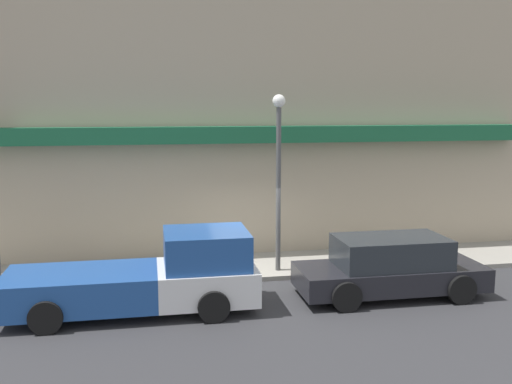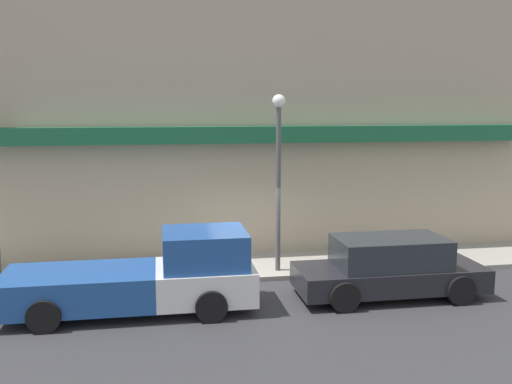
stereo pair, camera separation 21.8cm
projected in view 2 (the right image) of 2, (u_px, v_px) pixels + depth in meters
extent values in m
plane|color=#2D2D30|center=(257.00, 282.00, 15.56)|extent=(80.00, 80.00, 0.00)
cube|color=gray|center=(250.00, 267.00, 16.82)|extent=(36.00, 2.61, 0.13)
cube|color=tan|center=(236.00, 126.00, 18.95)|extent=(19.80, 3.00, 8.17)
cube|color=#195B38|center=(244.00, 135.00, 17.23)|extent=(18.22, 0.60, 0.50)
cube|color=silver|center=(205.00, 282.00, 13.53)|extent=(2.29, 1.94, 0.79)
cube|color=#1E478C|center=(204.00, 248.00, 13.41)|extent=(1.95, 1.78, 0.84)
cube|color=#1E478C|center=(80.00, 288.00, 13.05)|extent=(3.44, 1.94, 0.79)
cylinder|color=black|center=(204.00, 280.00, 14.53)|extent=(0.72, 0.22, 0.72)
cylinder|color=black|center=(211.00, 306.00, 12.64)|extent=(0.72, 0.22, 0.72)
cylinder|color=black|center=(59.00, 288.00, 13.93)|extent=(0.72, 0.22, 0.72)
cylinder|color=black|center=(44.00, 316.00, 12.04)|extent=(0.72, 0.22, 0.72)
cube|color=black|center=(389.00, 277.00, 14.33)|extent=(4.72, 1.77, 0.57)
cube|color=#23282D|center=(390.00, 252.00, 14.24)|extent=(2.74, 1.59, 0.73)
cylinder|color=black|center=(427.00, 270.00, 15.46)|extent=(0.72, 0.22, 0.72)
cylinder|color=black|center=(461.00, 290.00, 13.74)|extent=(0.72, 0.22, 0.72)
cylinder|color=black|center=(323.00, 275.00, 14.97)|extent=(0.72, 0.22, 0.72)
cylinder|color=black|center=(345.00, 297.00, 13.25)|extent=(0.72, 0.22, 0.72)
cylinder|color=#196633|center=(168.00, 264.00, 15.87)|extent=(0.22, 0.22, 0.54)
sphere|color=#196633|center=(168.00, 252.00, 15.81)|extent=(0.21, 0.21, 0.21)
cylinder|color=#4C4C4C|center=(278.00, 191.00, 15.89)|extent=(0.14, 0.14, 4.59)
sphere|color=silver|center=(279.00, 101.00, 15.52)|extent=(0.36, 0.36, 0.36)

